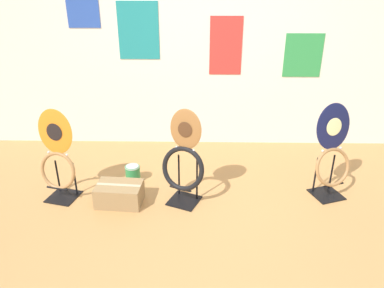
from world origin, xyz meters
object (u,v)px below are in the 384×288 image
Objects in this scene: paint_can at (133,173)px; storage_box at (119,194)px; toilet_seat_display_woodgrain at (184,161)px; toilet_seat_display_orange_sun at (57,159)px; toilet_seat_display_navy_moon at (332,155)px.

storage_box is at bearing -98.32° from paint_can.
toilet_seat_display_woodgrain is 1.22m from toilet_seat_display_orange_sun.
paint_can is at bearing 26.64° from toilet_seat_display_orange_sun.
toilet_seat_display_orange_sun is 2.66m from toilet_seat_display_navy_moon.
toilet_seat_display_woodgrain reaches higher than paint_can.
toilet_seat_display_woodgrain is 0.77m from paint_can.
toilet_seat_display_woodgrain is 1.00× the size of toilet_seat_display_navy_moon.
toilet_seat_display_navy_moon reaches higher than paint_can.
toilet_seat_display_orange_sun is at bearing 170.98° from storage_box.
toilet_seat_display_woodgrain is at bearing -173.85° from toilet_seat_display_navy_moon.
toilet_seat_display_orange_sun is 5.07× the size of paint_can.
storage_box is at bearing -174.58° from toilet_seat_display_navy_moon.
storage_box is at bearing -9.02° from toilet_seat_display_orange_sun.
toilet_seat_display_navy_moon is 2.08× the size of storage_box.
toilet_seat_display_woodgrain is at bearing 3.74° from storage_box.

